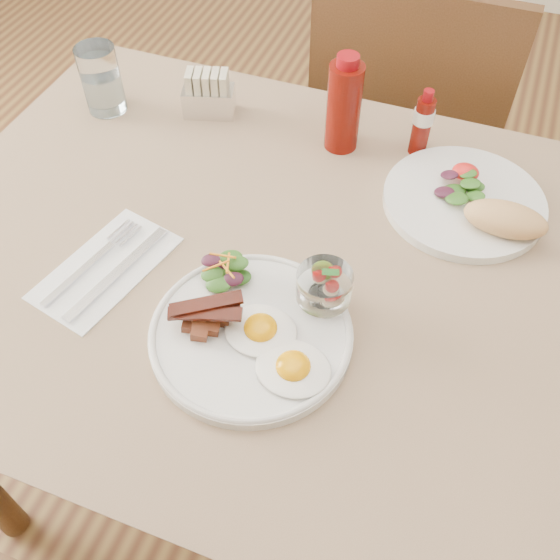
% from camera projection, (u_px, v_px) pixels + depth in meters
% --- Properties ---
extents(table, '(1.33, 0.88, 0.75)m').
position_uv_depth(table, '(323.00, 304.00, 1.01)').
color(table, '#56351B').
rests_on(table, ground).
extents(chair_far, '(0.42, 0.42, 0.93)m').
position_uv_depth(chair_far, '(405.00, 134.00, 1.51)').
color(chair_far, '#56351B').
rests_on(chair_far, ground).
extents(main_plate, '(0.28, 0.28, 0.02)m').
position_uv_depth(main_plate, '(251.00, 334.00, 0.86)').
color(main_plate, silver).
rests_on(main_plate, table).
extents(fried_eggs, '(0.17, 0.13, 0.03)m').
position_uv_depth(fried_eggs, '(276.00, 348.00, 0.82)').
color(fried_eggs, white).
rests_on(fried_eggs, main_plate).
extents(bacon_potato_pile, '(0.11, 0.07, 0.04)m').
position_uv_depth(bacon_potato_pile, '(206.00, 317.00, 0.84)').
color(bacon_potato_pile, maroon).
rests_on(bacon_potato_pile, main_plate).
extents(side_salad, '(0.08, 0.08, 0.04)m').
position_uv_depth(side_salad, '(225.00, 272.00, 0.89)').
color(side_salad, '#1A4B14').
rests_on(side_salad, main_plate).
extents(fruit_cup, '(0.08, 0.08, 0.08)m').
position_uv_depth(fruit_cup, '(324.00, 286.00, 0.84)').
color(fruit_cup, white).
rests_on(fruit_cup, main_plate).
extents(second_plate, '(0.27, 0.26, 0.07)m').
position_uv_depth(second_plate, '(474.00, 204.00, 1.01)').
color(second_plate, silver).
rests_on(second_plate, table).
extents(ketchup_bottle, '(0.08, 0.08, 0.18)m').
position_uv_depth(ketchup_bottle, '(344.00, 106.00, 1.06)').
color(ketchup_bottle, '#5F0B05').
rests_on(ketchup_bottle, table).
extents(hot_sauce_bottle, '(0.04, 0.04, 0.13)m').
position_uv_depth(hot_sauce_bottle, '(422.00, 123.00, 1.07)').
color(hot_sauce_bottle, '#5F0B05').
rests_on(hot_sauce_bottle, table).
extents(sugar_caddy, '(0.11, 0.08, 0.09)m').
position_uv_depth(sugar_caddy, '(209.00, 96.00, 1.16)').
color(sugar_caddy, silver).
rests_on(sugar_caddy, table).
extents(water_glass, '(0.07, 0.07, 0.13)m').
position_uv_depth(water_glass, '(102.00, 83.00, 1.16)').
color(water_glass, white).
rests_on(water_glass, table).
extents(napkin_cutlery, '(0.17, 0.24, 0.01)m').
position_uv_depth(napkin_cutlery, '(106.00, 268.00, 0.94)').
color(napkin_cutlery, white).
rests_on(napkin_cutlery, table).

